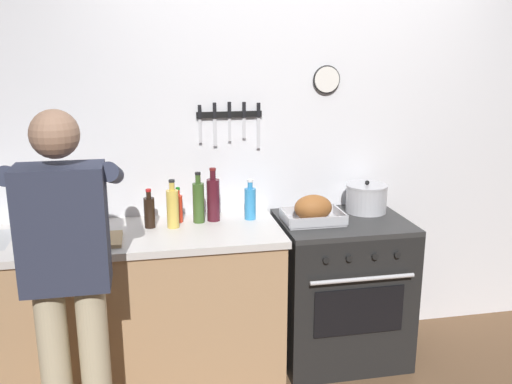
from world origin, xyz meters
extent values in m
cube|color=silver|center=(0.00, 1.35, 1.30)|extent=(6.00, 0.10, 2.60)
cube|color=black|center=(-0.42, 1.29, 1.51)|extent=(0.40, 0.02, 0.04)
cube|color=silver|center=(-0.60, 1.28, 1.42)|extent=(0.02, 0.00, 0.15)
cube|color=black|center=(-0.60, 1.28, 1.53)|extent=(0.02, 0.02, 0.08)
cube|color=silver|center=(-0.51, 1.28, 1.41)|extent=(0.02, 0.00, 0.17)
cube|color=black|center=(-0.51, 1.28, 1.54)|extent=(0.02, 0.02, 0.09)
cube|color=silver|center=(-0.42, 1.28, 1.42)|extent=(0.02, 0.00, 0.14)
cube|color=black|center=(-0.42, 1.28, 1.54)|extent=(0.02, 0.02, 0.10)
cube|color=silver|center=(-0.33, 1.28, 1.43)|extent=(0.02, 0.00, 0.13)
cube|color=black|center=(-0.33, 1.28, 1.54)|extent=(0.02, 0.02, 0.09)
cube|color=silver|center=(-0.24, 1.28, 1.40)|extent=(0.02, 0.00, 0.19)
cube|color=black|center=(-0.24, 1.28, 1.54)|extent=(0.02, 0.02, 0.09)
cylinder|color=white|center=(0.19, 1.28, 1.71)|extent=(0.16, 0.02, 0.16)
torus|color=black|center=(0.19, 1.28, 1.71)|extent=(0.17, 0.02, 0.17)
cube|color=tan|center=(-1.20, 0.99, 0.43)|extent=(2.00, 0.62, 0.86)
cube|color=silver|center=(-1.20, 0.99, 0.88)|extent=(2.03, 0.65, 0.04)
cube|color=black|center=(0.22, 0.99, 0.43)|extent=(0.76, 0.62, 0.87)
cube|color=black|center=(0.22, 0.67, 0.45)|extent=(0.53, 0.01, 0.28)
cube|color=#2D2D2D|center=(0.22, 0.99, 0.89)|extent=(0.76, 0.62, 0.03)
cylinder|color=black|center=(0.01, 0.67, 0.78)|extent=(0.04, 0.02, 0.04)
cylinder|color=black|center=(0.14, 0.67, 0.78)|extent=(0.04, 0.02, 0.04)
cylinder|color=black|center=(0.30, 0.67, 0.78)|extent=(0.04, 0.02, 0.04)
cylinder|color=black|center=(0.43, 0.67, 0.78)|extent=(0.04, 0.02, 0.04)
cylinder|color=silver|center=(0.22, 0.65, 0.66)|extent=(0.61, 0.02, 0.02)
cylinder|color=#C6B793|center=(-1.39, 0.40, 0.43)|extent=(0.14, 0.14, 0.86)
cylinder|color=#C6B793|center=(-1.21, 0.40, 0.43)|extent=(0.14, 0.14, 0.86)
cube|color=#2D3347|center=(-1.30, 0.40, 1.14)|extent=(0.38, 0.22, 0.56)
sphere|color=#9E755B|center=(-1.30, 0.40, 1.55)|extent=(0.21, 0.21, 0.21)
cylinder|color=#2D3347|center=(-1.51, 0.64, 1.32)|extent=(0.09, 0.55, 0.22)
cylinder|color=#2D3347|center=(-1.09, 0.64, 1.32)|extent=(0.09, 0.55, 0.22)
cube|color=#B7B7BC|center=(0.03, 0.98, 0.91)|extent=(0.34, 0.25, 0.01)
cube|color=#B7B7BC|center=(0.03, 0.85, 0.94)|extent=(0.34, 0.01, 0.05)
cube|color=#B7B7BC|center=(0.03, 1.10, 0.94)|extent=(0.34, 0.01, 0.05)
cube|color=#B7B7BC|center=(-0.14, 0.98, 0.94)|extent=(0.01, 0.25, 0.05)
cube|color=#B7B7BC|center=(0.20, 0.98, 0.94)|extent=(0.01, 0.25, 0.05)
ellipsoid|color=#935628|center=(0.03, 0.98, 0.99)|extent=(0.23, 0.16, 0.15)
cylinder|color=#B7B7BC|center=(0.42, 1.12, 0.98)|extent=(0.25, 0.25, 0.16)
cylinder|color=#B2B2B7|center=(0.42, 1.12, 1.07)|extent=(0.26, 0.26, 0.01)
sphere|color=black|center=(0.42, 1.12, 1.09)|extent=(0.03, 0.03, 0.03)
cube|color=tan|center=(-1.25, 0.87, 0.91)|extent=(0.36, 0.24, 0.02)
cylinder|color=gold|center=(-0.79, 1.04, 1.01)|extent=(0.07, 0.07, 0.22)
cylinder|color=gold|center=(-0.79, 1.04, 1.14)|extent=(0.03, 0.03, 0.05)
cylinder|color=black|center=(-0.79, 1.04, 1.17)|extent=(0.03, 0.03, 0.01)
cylinder|color=#385623|center=(-0.64, 1.11, 1.02)|extent=(0.07, 0.07, 0.24)
cylinder|color=#385623|center=(-0.64, 1.11, 1.16)|extent=(0.03, 0.03, 0.05)
cylinder|color=black|center=(-0.64, 1.11, 1.20)|extent=(0.03, 0.03, 0.01)
cylinder|color=black|center=(-0.92, 1.07, 0.99)|extent=(0.06, 0.06, 0.18)
cylinder|color=black|center=(-0.92, 1.07, 1.09)|extent=(0.03, 0.03, 0.04)
cylinder|color=#B21919|center=(-0.92, 1.07, 1.12)|extent=(0.03, 0.03, 0.01)
cylinder|color=#47141E|center=(-0.55, 1.13, 1.03)|extent=(0.08, 0.08, 0.25)
cylinder|color=#47141E|center=(-0.55, 1.13, 1.18)|extent=(0.03, 0.03, 0.06)
cylinder|color=maroon|center=(-0.55, 1.13, 1.21)|extent=(0.04, 0.04, 0.01)
cylinder|color=red|center=(-0.75, 1.14, 0.98)|extent=(0.05, 0.05, 0.16)
cylinder|color=red|center=(-0.75, 1.14, 1.08)|extent=(0.02, 0.02, 0.04)
cylinder|color=#197219|center=(-0.75, 1.14, 1.10)|extent=(0.02, 0.02, 0.01)
cylinder|color=#338CCC|center=(-0.33, 1.11, 0.99)|extent=(0.07, 0.07, 0.19)
cylinder|color=#338CCC|center=(-0.33, 1.11, 1.11)|extent=(0.03, 0.03, 0.04)
cylinder|color=white|center=(-0.33, 1.11, 1.14)|extent=(0.03, 0.03, 0.01)
camera|label=1|loc=(-0.93, -2.06, 1.92)|focal=39.31mm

